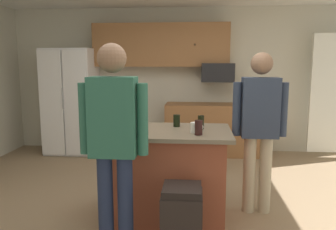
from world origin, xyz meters
TOP-DOWN VIEW (x-y plane):
  - floor at (0.00, 0.00)m, footprint 7.04×7.04m
  - back_wall at (0.00, 2.80)m, footprint 6.40×0.10m
  - cabinet_run_upper at (-0.40, 2.60)m, footprint 2.40×0.38m
  - cabinet_run_lower at (0.60, 2.48)m, footprint 1.80×0.63m
  - refrigerator at (-2.00, 2.38)m, footprint 0.86×0.76m
  - microwave_over_range at (0.60, 2.50)m, footprint 0.56×0.40m
  - kitchen_island at (-0.07, -0.08)m, footprint 1.34×0.84m
  - person_host_foreground at (0.91, 0.13)m, footprint 0.57×0.23m
  - person_guest_by_door at (-0.42, -0.80)m, footprint 0.57×0.23m
  - mug_ceramic_white at (0.24, -0.19)m, footprint 0.13×0.09m
  - mug_blue_stoneware at (-0.39, 0.01)m, footprint 0.13×0.09m
  - glass_stout_tall at (0.04, 0.11)m, footprint 0.07×0.07m
  - glass_short_whisky at (0.27, -0.30)m, footprint 0.07×0.07m
  - tumbler_amber at (0.30, 0.00)m, footprint 0.06×0.06m
  - trash_bin at (0.14, -0.78)m, footprint 0.34×0.34m

SIDE VIEW (x-z plane):
  - floor at x=0.00m, z-range 0.00..0.00m
  - trash_bin at x=0.14m, z-range 0.00..0.61m
  - cabinet_run_lower at x=0.60m, z-range 0.00..0.90m
  - kitchen_island at x=-0.07m, z-range 0.01..0.95m
  - refrigerator at x=-2.00m, z-range 0.00..1.86m
  - mug_blue_stoneware at x=-0.39m, z-range 0.94..1.04m
  - mug_ceramic_white at x=0.24m, z-range 0.94..1.04m
  - person_host_foreground at x=0.91m, z-range 0.14..1.87m
  - glass_stout_tall at x=0.04m, z-range 0.94..1.07m
  - tumbler_amber at x=0.30m, z-range 0.94..1.08m
  - glass_short_whisky at x=0.27m, z-range 0.94..1.08m
  - person_guest_by_door at x=-0.42m, z-range 0.15..1.93m
  - back_wall at x=0.00m, z-range 0.00..2.60m
  - microwave_over_range at x=0.60m, z-range 1.29..1.61m
  - cabinet_run_upper at x=-0.40m, z-range 1.55..2.30m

